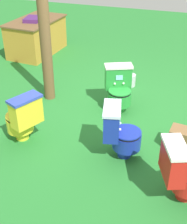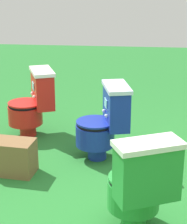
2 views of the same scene
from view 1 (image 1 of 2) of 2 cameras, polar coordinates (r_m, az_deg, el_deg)
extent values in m
plane|color=#26752D|center=(5.11, 4.25, 0.13)|extent=(14.00, 14.00, 0.00)
cylinder|color=#192D9E|center=(4.16, 5.65, -7.06)|extent=(0.22, 0.22, 0.14)
cylinder|color=#192D9E|center=(4.06, 6.05, -5.19)|extent=(0.45, 0.45, 0.20)
torus|color=black|center=(3.99, 6.14, -3.90)|extent=(0.43, 0.43, 0.04)
cylinder|color=silver|center=(4.02, 6.10, -4.50)|extent=(0.29, 0.29, 0.01)
cube|color=#192D9E|center=(3.90, 3.33, -1.92)|extent=(0.44, 0.28, 0.37)
cube|color=silver|center=(3.80, 3.42, 0.64)|extent=(0.47, 0.31, 0.04)
cube|color=#8CE0E5|center=(3.88, 4.85, -1.38)|extent=(0.11, 0.03, 0.08)
cylinder|color=#192D9E|center=(3.98, 6.16, -3.64)|extent=(0.44, 0.44, 0.02)
sphere|color=silver|center=(3.99, 4.86, -2.04)|extent=(0.04, 0.04, 0.04)
sphere|color=silver|center=(3.87, 4.82, -3.18)|extent=(0.04, 0.04, 0.04)
cylinder|color=yellow|center=(4.56, -12.85, -3.90)|extent=(0.24, 0.24, 0.14)
cylinder|color=yellow|center=(4.48, -13.25, -2.02)|extent=(0.49, 0.49, 0.20)
torus|color=black|center=(4.42, -13.43, -0.80)|extent=(0.47, 0.47, 0.04)
cylinder|color=#3347B2|center=(4.45, -13.34, -1.37)|extent=(0.32, 0.32, 0.01)
cube|color=yellow|center=(4.20, -12.12, -0.04)|extent=(0.45, 0.34, 0.37)
cube|color=#3347B2|center=(4.10, -12.43, 2.38)|extent=(0.48, 0.37, 0.04)
cube|color=#8CE0E5|center=(4.25, -12.99, 1.02)|extent=(0.10, 0.05, 0.08)
cylinder|color=yellow|center=(4.41, -13.46, -0.56)|extent=(0.48, 0.48, 0.02)
sphere|color=#3347B2|center=(4.27, -13.63, -0.46)|extent=(0.04, 0.04, 0.04)
sphere|color=#3347B2|center=(4.33, -12.12, 0.24)|extent=(0.04, 0.04, 0.04)
cylinder|color=green|center=(5.10, 4.63, 0.92)|extent=(0.24, 0.24, 0.14)
cylinder|color=green|center=(5.00, 4.75, 2.48)|extent=(0.49, 0.49, 0.20)
torus|color=black|center=(4.94, 4.80, 3.62)|extent=(0.47, 0.47, 0.04)
cylinder|color=white|center=(4.97, 4.78, 3.09)|extent=(0.32, 0.32, 0.01)
cube|color=green|center=(5.05, 4.51, 6.21)|extent=(0.34, 0.45, 0.37)
cube|color=white|center=(4.97, 4.61, 8.33)|extent=(0.37, 0.48, 0.04)
cube|color=#8CE0E5|center=(4.94, 4.72, 6.24)|extent=(0.05, 0.10, 0.08)
cylinder|color=green|center=(4.93, 4.82, 3.85)|extent=(0.48, 0.48, 0.02)
sphere|color=white|center=(4.99, 5.47, 5.20)|extent=(0.04, 0.04, 0.04)
sphere|color=white|center=(4.97, 3.88, 5.15)|extent=(0.04, 0.04, 0.04)
cylinder|color=red|center=(3.73, 16.18, -13.82)|extent=(0.23, 0.23, 0.14)
cube|color=red|center=(3.39, 14.34, -8.90)|extent=(0.45, 0.33, 0.37)
cube|color=white|center=(3.27, 14.80, -6.17)|extent=(0.48, 0.36, 0.04)
cube|color=#8CE0E5|center=(3.39, 16.10, -8.13)|extent=(0.11, 0.05, 0.08)
sphere|color=white|center=(3.51, 15.60, -8.67)|extent=(0.04, 0.04, 0.04)
sphere|color=white|center=(3.41, 16.26, -10.17)|extent=(0.04, 0.04, 0.04)
cube|color=#B7842D|center=(7.50, -10.30, 13.23)|extent=(1.45, 0.90, 0.74)
cube|color=brown|center=(7.40, -10.59, 16.06)|extent=(1.52, 0.96, 0.03)
cube|color=#4C2360|center=(7.30, -10.99, 16.27)|extent=(0.49, 0.40, 0.08)
cylinder|color=brown|center=(5.13, -8.82, 13.70)|extent=(0.18, 0.18, 2.24)
cube|color=brown|center=(4.36, 16.09, -4.88)|extent=(0.29, 0.40, 0.31)
cylinder|color=#B7B7BF|center=(5.92, 6.60, 5.78)|extent=(0.22, 0.22, 0.22)
ellipsoid|color=yellow|center=(5.84, 6.59, 6.96)|extent=(0.07, 0.05, 0.05)
ellipsoid|color=yellow|center=(5.82, 6.55, 6.86)|extent=(0.07, 0.05, 0.05)
ellipsoid|color=yellow|center=(5.81, 6.71, 6.82)|extent=(0.07, 0.05, 0.05)
camera|label=2|loc=(6.97, 11.45, 23.52)|focal=66.63mm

